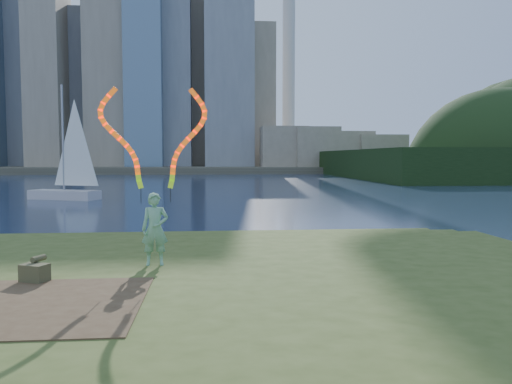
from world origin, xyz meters
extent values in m
plane|color=#1A2741|center=(0.00, 0.00, 0.00)|extent=(320.00, 320.00, 0.00)
cube|color=#3C4D1B|center=(0.00, -2.50, 0.15)|extent=(20.00, 18.00, 0.30)
cube|color=#3C4D1B|center=(0.00, -2.20, 0.40)|extent=(17.00, 15.00, 0.30)
cube|color=#3C4D1B|center=(0.00, -2.00, 0.65)|extent=(14.00, 12.00, 0.30)
cube|color=#47331E|center=(-2.20, -3.20, 0.81)|extent=(3.20, 3.00, 0.02)
cube|color=#484435|center=(0.00, 95.00, 0.60)|extent=(320.00, 40.00, 1.20)
cylinder|color=silver|center=(18.00, 102.00, 30.20)|extent=(2.80, 2.80, 58.00)
imported|color=#13682F|center=(-0.70, -0.57, 1.53)|extent=(0.55, 0.38, 1.46)
cylinder|color=black|center=(-0.97, -0.49, 2.21)|extent=(0.02, 0.02, 0.30)
cylinder|color=black|center=(-0.39, -0.46, 2.21)|extent=(0.02, 0.02, 0.30)
cube|color=#47492A|center=(-2.63, -1.80, 0.96)|extent=(0.53, 0.45, 0.32)
cylinder|color=#47492A|center=(-2.63, -1.59, 1.17)|extent=(0.22, 0.32, 0.11)
cube|color=beige|center=(-9.86, 25.39, 0.30)|extent=(5.23, 3.37, 0.70)
cylinder|color=gray|center=(-9.86, 25.39, 4.20)|extent=(0.14, 0.14, 7.60)
camera|label=1|loc=(0.43, -10.64, 2.97)|focal=35.00mm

